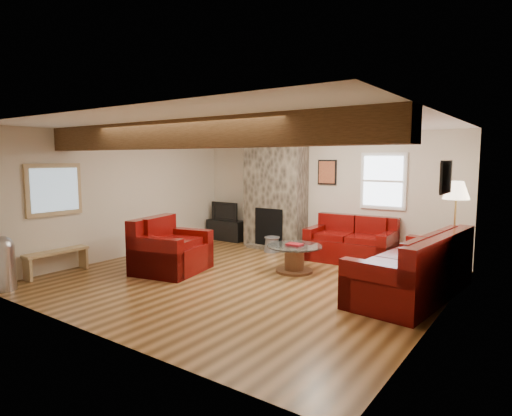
{
  "coord_description": "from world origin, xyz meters",
  "views": [
    {
      "loc": [
        4.13,
        -5.48,
        1.98
      ],
      "look_at": [
        -0.04,
        0.4,
        1.15
      ],
      "focal_mm": 30.0,
      "sensor_mm": 36.0,
      "label": 1
    }
  ],
  "objects": [
    {
      "name": "ceiling_dome",
      "position": [
        0.9,
        0.9,
        2.44
      ],
      "size": [
        0.4,
        0.4,
        0.18
      ],
      "primitive_type": null,
      "color": "white",
      "rests_on": "room"
    },
    {
      "name": "hatch_window",
      "position": [
        -2.96,
        -1.5,
        1.45
      ],
      "size": [
        0.08,
        1.0,
        0.9
      ],
      "primitive_type": null,
      "color": "tan",
      "rests_on": "room"
    },
    {
      "name": "artwork_back",
      "position": [
        0.15,
        2.71,
        1.7
      ],
      "size": [
        0.42,
        0.06,
        0.52
      ],
      "primitive_type": null,
      "color": "black",
      "rests_on": "room"
    },
    {
      "name": "room",
      "position": [
        0.0,
        0.0,
        1.25
      ],
      "size": [
        8.0,
        8.0,
        8.0
      ],
      "color": "#513215",
      "rests_on": "ground"
    },
    {
      "name": "back_window",
      "position": [
        1.35,
        2.71,
        1.55
      ],
      "size": [
        0.9,
        0.08,
        1.1
      ],
      "primitive_type": null,
      "color": "white",
      "rests_on": "room"
    },
    {
      "name": "oak_beam",
      "position": [
        0.0,
        -1.25,
        2.31
      ],
      "size": [
        6.0,
        0.36,
        0.38
      ],
      "primitive_type": "cube",
      "color": "#372310",
      "rests_on": "room"
    },
    {
      "name": "loveseat",
      "position": [
        0.92,
        2.23,
        0.43
      ],
      "size": [
        1.67,
        1.02,
        0.86
      ],
      "primitive_type": null,
      "rotation": [
        0.0,
        0.0,
        0.05
      ],
      "color": "#470905",
      "rests_on": "floor"
    },
    {
      "name": "floor_lamp",
      "position": [
        2.8,
        1.98,
        1.39
      ],
      "size": [
        0.42,
        0.42,
        1.62
      ],
      "color": "tan",
      "rests_on": "floor"
    },
    {
      "name": "coal_bucket",
      "position": [
        -0.79,
        2.05,
        0.16
      ],
      "size": [
        0.35,
        0.35,
        0.33
      ],
      "primitive_type": null,
      "color": "gray",
      "rests_on": "floor"
    },
    {
      "name": "armchair_red",
      "position": [
        -1.34,
        -0.33,
        0.47
      ],
      "size": [
        1.25,
        1.36,
        0.95
      ],
      "primitive_type": null,
      "rotation": [
        0.0,
        0.0,
        1.78
      ],
      "color": "#470905",
      "rests_on": "floor"
    },
    {
      "name": "coffee_table",
      "position": [
        0.44,
        0.89,
        0.24
      ],
      "size": [
        0.97,
        0.97,
        0.51
      ],
      "color": "#462916",
      "rests_on": "floor"
    },
    {
      "name": "pedal_bin",
      "position": [
        -2.62,
        -2.55,
        0.42
      ],
      "size": [
        0.4,
        0.4,
        0.83
      ],
      "primitive_type": null,
      "rotation": [
        0.0,
        0.0,
        0.24
      ],
      "color": "#ADADB2",
      "rests_on": "floor"
    },
    {
      "name": "artwork_right",
      "position": [
        2.96,
        0.3,
        1.75
      ],
      "size": [
        0.06,
        0.55,
        0.42
      ],
      "primitive_type": null,
      "color": "black",
      "rests_on": "room"
    },
    {
      "name": "sofa_three",
      "position": [
        2.48,
        0.75,
        0.47
      ],
      "size": [
        1.25,
        2.51,
        0.93
      ],
      "primitive_type": null,
      "rotation": [
        0.0,
        0.0,
        -1.67
      ],
      "color": "#470905",
      "rests_on": "floor"
    },
    {
      "name": "television",
      "position": [
        -2.43,
        2.53,
        0.71
      ],
      "size": [
        0.78,
        0.1,
        0.45
      ],
      "primitive_type": "imported",
      "color": "black",
      "rests_on": "tv_cabinet"
    },
    {
      "name": "chimney_breast",
      "position": [
        -1.0,
        2.49,
        1.22
      ],
      "size": [
        1.4,
        0.67,
        2.5
      ],
      "color": "#322D27",
      "rests_on": "floor"
    },
    {
      "name": "tv_cabinet",
      "position": [
        -2.43,
        2.53,
        0.24
      ],
      "size": [
        0.98,
        0.39,
        0.49
      ],
      "primitive_type": "cube",
      "color": "black",
      "rests_on": "floor"
    },
    {
      "name": "pine_bench",
      "position": [
        -2.83,
        -1.6,
        0.21
      ],
      "size": [
        0.26,
        1.1,
        0.41
      ],
      "primitive_type": null,
      "color": "tan",
      "rests_on": "floor"
    }
  ]
}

